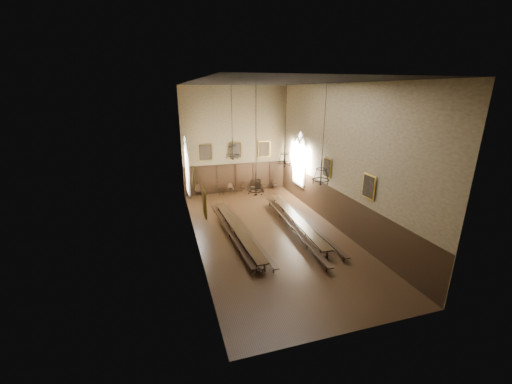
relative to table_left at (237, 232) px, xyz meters
name	(u,v)px	position (x,y,z in m)	size (l,w,h in m)	color
floor	(269,233)	(2.08, 0.08, -0.36)	(9.00, 18.00, 0.02)	black
ceiling	(271,82)	(2.08, 0.08, 8.66)	(9.00, 18.00, 0.02)	black
wall_back	(235,141)	(2.08, 9.09, 4.15)	(9.00, 0.02, 9.00)	#837250
wall_front	(361,221)	(2.08, -8.93, 4.15)	(9.00, 0.02, 9.00)	#837250
wall_left	(192,168)	(-2.43, 0.08, 4.15)	(0.02, 18.00, 9.00)	#837250
wall_right	(338,159)	(6.59, 0.08, 4.15)	(0.02, 18.00, 9.00)	#837250
wainscot_panelling	(269,214)	(2.08, 0.08, 0.90)	(9.00, 18.00, 2.50)	black
table_left	(237,232)	(0.00, 0.00, 0.00)	(1.07, 9.09, 0.71)	black
table_right	(296,222)	(4.02, 0.34, 0.01)	(1.12, 9.26, 0.72)	black
bench_left_outer	(229,233)	(-0.43, 0.28, -0.09)	(0.74, 9.34, 0.42)	black
bench_left_inner	(247,232)	(0.63, 0.03, -0.08)	(0.67, 9.45, 0.43)	black
bench_right_inner	(292,227)	(3.55, -0.14, -0.05)	(0.78, 10.62, 0.48)	black
bench_right_outer	(307,224)	(4.70, 0.09, -0.07)	(0.33, 9.75, 0.44)	black
chair_0	(198,193)	(-1.33, 8.65, -0.06)	(0.55, 0.55, 0.98)	black
chair_2	(221,191)	(0.64, 8.65, -0.07)	(0.42, 0.42, 0.93)	black
chair_3	(231,190)	(1.50, 8.60, -0.07)	(0.52, 0.52, 0.93)	black
chair_4	(243,189)	(2.63, 8.65, -0.07)	(0.52, 0.52, 0.92)	black
chair_5	(252,188)	(3.47, 8.63, -0.08)	(0.49, 0.49, 0.89)	black
chair_6	(263,188)	(4.50, 8.59, -0.08)	(0.43, 0.43, 0.90)	black
chair_7	(275,187)	(5.58, 8.59, -0.08)	(0.45, 0.45, 0.91)	black
chandelier_back_left	(233,151)	(0.42, 2.61, 4.53)	(0.90, 0.90, 4.56)	black
chandelier_back_right	(284,158)	(3.81, 2.10, 3.96)	(0.93, 0.93, 5.17)	black
chandelier_front_left	(256,183)	(0.39, -2.69, 3.85)	(0.80, 0.80, 5.32)	black
chandelier_front_right	(321,174)	(4.01, -2.60, 4.01)	(0.91, 0.91, 5.11)	black
portrait_back_0	(205,152)	(-0.52, 8.96, 3.35)	(1.10, 0.12, 1.40)	#B5942B
portrait_back_1	(236,150)	(2.08, 8.96, 3.35)	(1.10, 0.12, 1.40)	#B5942B
portrait_back_2	(264,149)	(4.68, 8.96, 3.35)	(1.10, 0.12, 1.40)	#B5942B
portrait_left_0	(194,178)	(-2.30, 1.08, 3.35)	(0.12, 1.00, 1.30)	#B5942B
portrait_left_1	(204,203)	(-2.30, -3.42, 3.35)	(0.12, 1.00, 1.30)	#B5942B
portrait_right_0	(327,168)	(6.46, 1.08, 3.35)	(0.12, 1.00, 1.30)	#B5942B
portrait_right_1	(369,187)	(6.46, -3.42, 3.35)	(0.12, 1.00, 1.30)	#B5942B
window_right	(299,159)	(6.51, 5.58, 3.05)	(0.20, 2.20, 4.60)	white
window_left	(186,166)	(-2.35, 5.58, 3.05)	(0.20, 2.20, 4.60)	white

